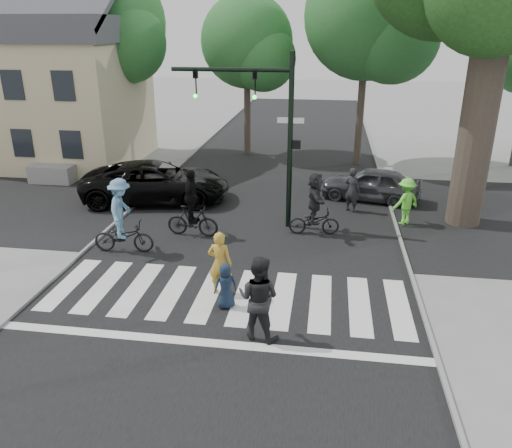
{
  "coord_description": "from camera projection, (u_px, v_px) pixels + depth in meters",
  "views": [
    {
      "loc": [
        2.48,
        -10.49,
        6.71
      ],
      "look_at": [
        0.5,
        3.0,
        1.3
      ],
      "focal_mm": 35.0,
      "sensor_mm": 36.0,
      "label": 1
    }
  ],
  "objects": [
    {
      "name": "cyclist_mid",
      "position": [
        192.0,
        209.0,
        16.85
      ],
      "size": [
        1.8,
        1.1,
        2.33
      ],
      "color": "black",
      "rests_on": "ground"
    },
    {
      "name": "pedestrian_woman",
      "position": [
        220.0,
        263.0,
        13.13
      ],
      "size": [
        0.7,
        0.5,
        1.8
      ],
      "primitive_type": "imported",
      "rotation": [
        0.0,
        0.0,
        3.03
      ],
      "color": "gold",
      "rests_on": "ground"
    },
    {
      "name": "bg_tree_0",
      "position": [
        29.0,
        38.0,
        26.76
      ],
      "size": [
        5.46,
        5.2,
        8.97
      ],
      "color": "brown",
      "rests_on": "ground"
    },
    {
      "name": "bg_tree_3",
      "position": [
        374.0,
        21.0,
        23.36
      ],
      "size": [
        6.3,
        6.0,
        10.2
      ],
      "color": "brown",
      "rests_on": "ground"
    },
    {
      "name": "road_cross",
      "position": [
        262.0,
        208.0,
        19.81
      ],
      "size": [
        70.0,
        10.0,
        0.01
      ],
      "primitive_type": "cube",
      "color": "black",
      "rests_on": "ground"
    },
    {
      "name": "crosswalk",
      "position": [
        224.0,
        301.0,
        13.06
      ],
      "size": [
        10.0,
        3.85,
        0.01
      ],
      "color": "silver",
      "rests_on": "ground"
    },
    {
      "name": "curb_right",
      "position": [
        402.0,
        245.0,
        16.36
      ],
      "size": [
        0.1,
        70.0,
        0.1
      ],
      "primitive_type": "cube",
      "color": "gray",
      "rests_on": "ground"
    },
    {
      "name": "bystander_dark",
      "position": [
        352.0,
        190.0,
        19.12
      ],
      "size": [
        0.76,
        0.71,
        1.75
      ],
      "primitive_type": "imported",
      "rotation": [
        0.0,
        0.0,
        2.54
      ],
      "color": "black",
      "rests_on": "ground"
    },
    {
      "name": "pedestrian_adult",
      "position": [
        259.0,
        298.0,
        11.22
      ],
      "size": [
        1.16,
        1.0,
        2.04
      ],
      "primitive_type": "imported",
      "rotation": [
        0.0,
        0.0,
        2.88
      ],
      "color": "black",
      "rests_on": "ground"
    },
    {
      "name": "car_grey",
      "position": [
        371.0,
        184.0,
        20.51
      ],
      "size": [
        4.27,
        2.43,
        1.37
      ],
      "primitive_type": "imported",
      "rotation": [
        0.0,
        0.0,
        -1.79
      ],
      "color": "#36383C",
      "rests_on": "ground"
    },
    {
      "name": "ground",
      "position": [
        219.0,
        315.0,
        12.46
      ],
      "size": [
        120.0,
        120.0,
        0.0
      ],
      "primitive_type": "plane",
      "color": "gray",
      "rests_on": "ground"
    },
    {
      "name": "bg_tree_2",
      "position": [
        251.0,
        46.0,
        25.84
      ],
      "size": [
        5.04,
        4.8,
        8.4
      ],
      "color": "brown",
      "rests_on": "ground"
    },
    {
      "name": "pedestrian_child",
      "position": [
        226.0,
        286.0,
        12.6
      ],
      "size": [
        0.7,
        0.6,
        1.22
      ],
      "primitive_type": "imported",
      "rotation": [
        0.0,
        0.0,
        3.57
      ],
      "color": "#162539",
      "rests_on": "ground"
    },
    {
      "name": "traffic_signal",
      "position": [
        266.0,
        117.0,
        16.67
      ],
      "size": [
        4.45,
        0.29,
        6.0
      ],
      "color": "black",
      "rests_on": "ground"
    },
    {
      "name": "bg_tree_1",
      "position": [
        113.0,
        28.0,
        25.41
      ],
      "size": [
        6.09,
        5.8,
        9.8
      ],
      "color": "brown",
      "rests_on": "ground"
    },
    {
      "name": "car_suv",
      "position": [
        156.0,
        182.0,
        20.28
      ],
      "size": [
        6.25,
        3.67,
        1.63
      ],
      "primitive_type": "imported",
      "rotation": [
        0.0,
        0.0,
        1.74
      ],
      "color": "black",
      "rests_on": "ground"
    },
    {
      "name": "road_stem",
      "position": [
        250.0,
        237.0,
        17.05
      ],
      "size": [
        10.0,
        70.0,
        0.01
      ],
      "primitive_type": "cube",
      "color": "black",
      "rests_on": "ground"
    },
    {
      "name": "cyclist_left",
      "position": [
        122.0,
        221.0,
        15.61
      ],
      "size": [
        1.95,
        1.29,
        2.41
      ],
      "color": "black",
      "rests_on": "ground"
    },
    {
      "name": "cyclist_right",
      "position": [
        315.0,
        207.0,
        16.98
      ],
      "size": [
        1.78,
        1.66,
        2.19
      ],
      "color": "black",
      "rests_on": "ground"
    },
    {
      "name": "curb_left",
      "position": [
        110.0,
        228.0,
        17.72
      ],
      "size": [
        0.1,
        70.0,
        0.1
      ],
      "primitive_type": "cube",
      "color": "gray",
      "rests_on": "ground"
    },
    {
      "name": "house",
      "position": [
        55.0,
        88.0,
        25.46
      ],
      "size": [
        8.4,
        8.1,
        8.82
      ],
      "color": "beige",
      "rests_on": "ground"
    },
    {
      "name": "bystander_hivis",
      "position": [
        406.0,
        201.0,
        17.93
      ],
      "size": [
        1.27,
        1.14,
        1.71
      ],
      "primitive_type": "imported",
      "rotation": [
        0.0,
        0.0,
        3.73
      ],
      "color": "#63E839",
      "rests_on": "ground"
    }
  ]
}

